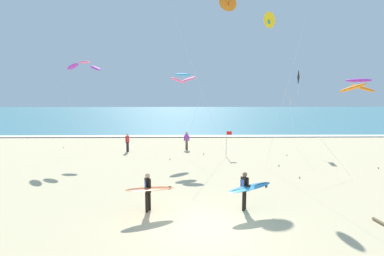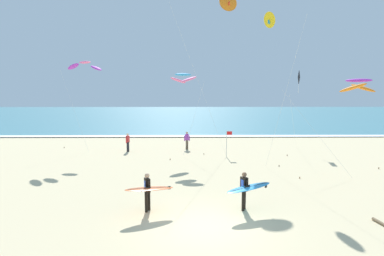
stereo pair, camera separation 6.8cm
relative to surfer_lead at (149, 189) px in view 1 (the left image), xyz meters
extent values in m
plane|color=beige|center=(2.36, -1.30, -1.05)|extent=(160.00, 160.00, 0.00)
cube|color=teal|center=(2.36, 51.19, -1.01)|extent=(160.00, 60.00, 0.08)
cube|color=white|center=(2.36, 21.49, -0.96)|extent=(160.00, 1.41, 0.01)
cylinder|color=black|center=(-0.11, 0.06, -0.61)|extent=(0.13, 0.13, 0.88)
cylinder|color=black|center=(-0.02, 0.26, -0.61)|extent=(0.13, 0.13, 0.88)
cube|color=black|center=(-0.07, 0.16, 0.13)|extent=(0.31, 0.39, 0.60)
cube|color=blue|center=(-0.16, 0.12, 0.17)|extent=(0.09, 0.19, 0.32)
sphere|color=tan|center=(-0.07, 0.16, 0.55)|extent=(0.21, 0.21, 0.21)
cylinder|color=black|center=(0.02, -0.05, 0.24)|extent=(0.09, 0.09, 0.26)
cylinder|color=black|center=(0.00, -0.16, 0.11)|extent=(0.26, 0.17, 0.14)
cylinder|color=black|center=(-0.15, 0.37, 0.09)|extent=(0.09, 0.09, 0.56)
ellipsoid|color=orange|center=(0.07, -0.17, 0.07)|extent=(2.16, 1.31, 0.21)
cube|color=#333333|center=(0.07, -0.17, 0.11)|extent=(1.72, 0.72, 0.13)
cube|color=#262628|center=(0.89, 0.16, 0.00)|extent=(0.12, 0.06, 0.14)
cylinder|color=black|center=(4.12, 0.17, -0.61)|extent=(0.13, 0.13, 0.88)
cylinder|color=black|center=(4.21, 0.39, -0.61)|extent=(0.13, 0.13, 0.88)
cube|color=black|center=(4.16, 0.28, 0.13)|extent=(0.33, 0.39, 0.60)
cube|color=blue|center=(4.07, 0.23, 0.17)|extent=(0.10, 0.19, 0.32)
sphere|color=brown|center=(4.16, 0.28, 0.55)|extent=(0.21, 0.21, 0.21)
cylinder|color=black|center=(4.26, 0.07, 0.24)|extent=(0.09, 0.09, 0.26)
cylinder|color=black|center=(4.24, -0.04, 0.11)|extent=(0.26, 0.18, 0.14)
cylinder|color=black|center=(4.07, 0.48, 0.09)|extent=(0.09, 0.09, 0.56)
ellipsoid|color=#3399D8|center=(4.32, -0.05, 0.07)|extent=(2.21, 1.45, 0.22)
cube|color=#333333|center=(4.32, -0.05, 0.11)|extent=(1.73, 0.83, 0.14)
cube|color=#262628|center=(5.14, 0.33, 0.00)|extent=(0.11, 0.06, 0.14)
cone|color=orange|center=(4.69, 10.94, 10.72)|extent=(1.44, 0.73, 1.37)
cube|color=red|center=(4.69, 10.94, 10.58)|extent=(0.13, 0.49, 0.24)
cylinder|color=silver|center=(2.50, 10.44, 4.75)|extent=(4.38, 1.01, 11.40)
cylinder|color=brown|center=(0.32, 9.94, -1.00)|extent=(0.06, 0.06, 0.10)
cylinder|color=brown|center=(14.51, 7.18, -1.00)|extent=(0.06, 0.06, 0.10)
cube|color=black|center=(11.71, 15.15, 5.37)|extent=(0.61, 1.11, 1.24)
cylinder|color=white|center=(11.71, 15.15, 4.32)|extent=(0.02, 0.02, 0.86)
cylinder|color=silver|center=(10.68, 13.22, 1.47)|extent=(2.08, 3.87, 4.85)
cylinder|color=brown|center=(9.65, 11.29, -1.00)|extent=(0.06, 0.06, 0.10)
cone|color=yellow|center=(6.99, 7.62, 8.71)|extent=(0.82, 1.09, 1.02)
cube|color=#2D99DB|center=(6.99, 7.62, 8.57)|extent=(0.33, 0.19, 0.24)
cylinder|color=silver|center=(7.68, 6.31, 3.75)|extent=(1.41, 2.63, 9.40)
cylinder|color=brown|center=(8.38, 5.00, -1.00)|extent=(0.06, 0.06, 0.10)
ellipsoid|color=pink|center=(0.88, 12.18, 5.00)|extent=(1.49, 1.11, 0.61)
ellipsoid|color=#2D99DB|center=(1.29, 11.18, 5.40)|extent=(1.49, 1.11, 0.20)
ellipsoid|color=pink|center=(1.71, 10.18, 5.00)|extent=(1.49, 1.11, 0.61)
cylinder|color=silver|center=(2.13, 11.53, 1.98)|extent=(1.69, 0.71, 5.85)
cylinder|color=brown|center=(2.97, 11.88, -1.00)|extent=(0.06, 0.06, 0.10)
ellipsoid|color=purple|center=(-7.33, 11.73, 6.05)|extent=(1.40, 1.26, 0.60)
ellipsoid|color=pink|center=(-6.69, 12.57, 6.45)|extent=(1.40, 1.26, 0.20)
ellipsoid|color=purple|center=(-6.05, 13.41, 6.05)|extent=(1.40, 1.26, 0.60)
cylinder|color=silver|center=(-8.18, 13.70, 2.50)|extent=(3.00, 2.29, 6.90)
cylinder|color=brown|center=(-9.67, 14.84, -1.00)|extent=(0.06, 0.06, 0.10)
ellipsoid|color=orange|center=(10.66, 3.97, 4.34)|extent=(1.36, 1.29, 0.63)
ellipsoid|color=purple|center=(11.42, 4.81, 4.76)|extent=(1.36, 1.30, 0.20)
ellipsoid|color=orange|center=(12.18, 5.65, 4.34)|extent=(1.36, 1.29, 0.63)
cylinder|color=silver|center=(9.71, 6.36, 1.65)|extent=(3.44, 3.12, 5.19)
cylinder|color=brown|center=(8.00, 7.92, -1.00)|extent=(0.06, 0.06, 0.10)
cylinder|color=#4C3D2D|center=(1.57, 14.06, -0.63)|extent=(0.22, 0.22, 0.84)
cube|color=purple|center=(1.57, 14.06, 0.06)|extent=(0.32, 0.19, 0.54)
sphere|color=#A87A59|center=(1.57, 14.06, 0.44)|extent=(0.20, 0.20, 0.20)
cylinder|color=purple|center=(1.36, 14.07, -0.04)|extent=(0.08, 0.08, 0.50)
cylinder|color=purple|center=(1.78, 14.06, -0.04)|extent=(0.08, 0.08, 0.50)
cylinder|color=black|center=(-3.51, 13.18, -0.63)|extent=(0.22, 0.22, 0.84)
cube|color=red|center=(-3.51, 13.18, 0.06)|extent=(0.30, 0.37, 0.54)
sphere|color=beige|center=(-3.51, 13.18, 0.44)|extent=(0.20, 0.20, 0.20)
cylinder|color=red|center=(-3.60, 12.99, -0.04)|extent=(0.08, 0.08, 0.50)
cylinder|color=red|center=(-3.43, 13.38, -0.04)|extent=(0.08, 0.08, 0.50)
cylinder|color=silver|center=(4.71, 11.00, 0.00)|extent=(0.05, 0.05, 2.10)
cube|color=red|center=(4.93, 11.00, 0.85)|extent=(0.40, 0.02, 0.28)
camera|label=1|loc=(1.68, -12.61, 4.22)|focal=28.46mm
camera|label=2|loc=(1.75, -12.61, 4.22)|focal=28.46mm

